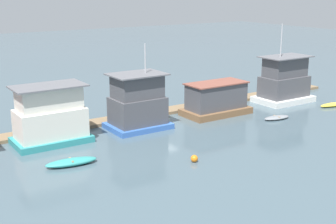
{
  "coord_description": "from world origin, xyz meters",
  "views": [
    {
      "loc": [
        -23.31,
        -36.31,
        12.76
      ],
      "look_at": [
        0.0,
        -1.0,
        1.4
      ],
      "focal_mm": 50.0,
      "sensor_mm": 36.0,
      "label": 1
    }
  ],
  "objects_px": {
    "houseboat_teal": "(50,117)",
    "houseboat_white": "(284,82)",
    "houseboat_brown": "(216,100)",
    "dinghy_yellow": "(333,105)",
    "buoy_orange": "(194,159)",
    "dinghy_grey": "(277,118)",
    "houseboat_blue": "(138,104)",
    "dinghy_teal": "(71,162)"
  },
  "relations": [
    {
      "from": "dinghy_yellow",
      "to": "houseboat_brown",
      "type": "bearing_deg",
      "value": 160.77
    },
    {
      "from": "dinghy_teal",
      "to": "dinghy_yellow",
      "type": "height_order",
      "value": "dinghy_teal"
    },
    {
      "from": "dinghy_grey",
      "to": "houseboat_blue",
      "type": "bearing_deg",
      "value": 158.87
    },
    {
      "from": "houseboat_blue",
      "to": "houseboat_brown",
      "type": "xyz_separation_m",
      "value": [
        9.15,
        -0.2,
        -0.79
      ]
    },
    {
      "from": "houseboat_brown",
      "to": "dinghy_grey",
      "type": "bearing_deg",
      "value": -51.43
    },
    {
      "from": "dinghy_yellow",
      "to": "buoy_orange",
      "type": "height_order",
      "value": "buoy_orange"
    },
    {
      "from": "dinghy_grey",
      "to": "buoy_orange",
      "type": "xyz_separation_m",
      "value": [
        -13.83,
        -4.91,
        0.1
      ]
    },
    {
      "from": "houseboat_teal",
      "to": "buoy_orange",
      "type": "bearing_deg",
      "value": -54.4
    },
    {
      "from": "houseboat_teal",
      "to": "dinghy_grey",
      "type": "xyz_separation_m",
      "value": [
        21.19,
        -5.38,
        -2.07
      ]
    },
    {
      "from": "dinghy_yellow",
      "to": "buoy_orange",
      "type": "bearing_deg",
      "value": -167.23
    },
    {
      "from": "houseboat_white",
      "to": "buoy_orange",
      "type": "distance_m",
      "value": 22.27
    },
    {
      "from": "dinghy_grey",
      "to": "dinghy_teal",
      "type": "bearing_deg",
      "value": -178.8
    },
    {
      "from": "houseboat_brown",
      "to": "houseboat_white",
      "type": "relative_size",
      "value": 0.79
    },
    {
      "from": "dinghy_teal",
      "to": "buoy_orange",
      "type": "height_order",
      "value": "buoy_orange"
    },
    {
      "from": "houseboat_teal",
      "to": "houseboat_blue",
      "type": "distance_m",
      "value": 8.19
    },
    {
      "from": "dinghy_grey",
      "to": "dinghy_yellow",
      "type": "relative_size",
      "value": 0.79
    },
    {
      "from": "houseboat_brown",
      "to": "dinghy_yellow",
      "type": "bearing_deg",
      "value": -19.23
    },
    {
      "from": "houseboat_teal",
      "to": "buoy_orange",
      "type": "distance_m",
      "value": 12.8
    },
    {
      "from": "houseboat_teal",
      "to": "houseboat_white",
      "type": "xyz_separation_m",
      "value": [
        27.27,
        -0.5,
        0.04
      ]
    },
    {
      "from": "dinghy_grey",
      "to": "houseboat_brown",
      "type": "bearing_deg",
      "value": 128.57
    },
    {
      "from": "houseboat_blue",
      "to": "dinghy_yellow",
      "type": "xyz_separation_m",
      "value": [
        22.14,
        -4.73,
        -2.15
      ]
    },
    {
      "from": "houseboat_blue",
      "to": "dinghy_yellow",
      "type": "bearing_deg",
      "value": -12.05
    },
    {
      "from": "dinghy_grey",
      "to": "dinghy_yellow",
      "type": "xyz_separation_m",
      "value": [
        9.13,
        0.3,
        0.01
      ]
    },
    {
      "from": "houseboat_teal",
      "to": "buoy_orange",
      "type": "relative_size",
      "value": 11.42
    },
    {
      "from": "houseboat_teal",
      "to": "houseboat_white",
      "type": "bearing_deg",
      "value": -1.06
    },
    {
      "from": "houseboat_teal",
      "to": "houseboat_blue",
      "type": "bearing_deg",
      "value": -2.45
    },
    {
      "from": "houseboat_blue",
      "to": "dinghy_grey",
      "type": "xyz_separation_m",
      "value": [
        13.0,
        -5.03,
        -2.17
      ]
    },
    {
      "from": "dinghy_teal",
      "to": "dinghy_grey",
      "type": "relative_size",
      "value": 1.33
    },
    {
      "from": "buoy_orange",
      "to": "dinghy_yellow",
      "type": "bearing_deg",
      "value": 12.77
    },
    {
      "from": "houseboat_brown",
      "to": "dinghy_yellow",
      "type": "relative_size",
      "value": 1.85
    },
    {
      "from": "houseboat_white",
      "to": "dinghy_grey",
      "type": "xyz_separation_m",
      "value": [
        -6.08,
        -4.87,
        -2.11
      ]
    },
    {
      "from": "houseboat_teal",
      "to": "dinghy_yellow",
      "type": "relative_size",
      "value": 1.67
    },
    {
      "from": "houseboat_brown",
      "to": "dinghy_grey",
      "type": "distance_m",
      "value": 6.33
    },
    {
      "from": "houseboat_white",
      "to": "buoy_orange",
      "type": "height_order",
      "value": "houseboat_white"
    },
    {
      "from": "buoy_orange",
      "to": "houseboat_brown",
      "type": "bearing_deg",
      "value": 44.3
    },
    {
      "from": "houseboat_white",
      "to": "dinghy_yellow",
      "type": "distance_m",
      "value": 5.89
    },
    {
      "from": "houseboat_brown",
      "to": "houseboat_white",
      "type": "xyz_separation_m",
      "value": [
        9.93,
        0.05,
        0.74
      ]
    },
    {
      "from": "houseboat_blue",
      "to": "buoy_orange",
      "type": "distance_m",
      "value": 10.18
    },
    {
      "from": "houseboat_brown",
      "to": "houseboat_white",
      "type": "height_order",
      "value": "houseboat_white"
    },
    {
      "from": "dinghy_grey",
      "to": "buoy_orange",
      "type": "relative_size",
      "value": 5.43
    },
    {
      "from": "houseboat_brown",
      "to": "dinghy_teal",
      "type": "relative_size",
      "value": 1.76
    },
    {
      "from": "houseboat_teal",
      "to": "dinghy_grey",
      "type": "bearing_deg",
      "value": -14.24
    }
  ]
}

